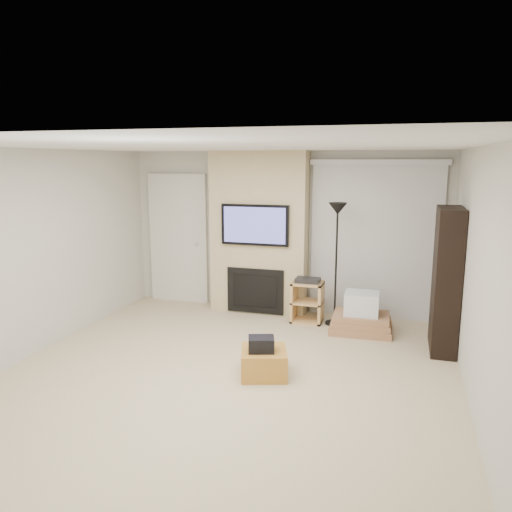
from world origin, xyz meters
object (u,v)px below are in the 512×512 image
(ottoman, at_px, (264,362))
(floor_lamp, at_px, (337,229))
(bookshelf, at_px, (446,280))
(box_stack, at_px, (361,317))
(av_stand, at_px, (307,299))

(ottoman, height_order, floor_lamp, floor_lamp)
(ottoman, distance_m, bookshelf, 2.52)
(box_stack, distance_m, bookshelf, 1.30)
(ottoman, relative_size, bookshelf, 0.28)
(ottoman, relative_size, box_stack, 0.58)
(box_stack, xyz_separation_m, bookshelf, (1.04, -0.37, 0.69))
(floor_lamp, height_order, bookshelf, bookshelf)
(av_stand, bearing_deg, ottoman, -93.05)
(av_stand, distance_m, box_stack, 0.85)
(floor_lamp, relative_size, bookshelf, 0.99)
(ottoman, xyz_separation_m, bookshelf, (1.95, 1.40, 0.75))
(ottoman, xyz_separation_m, box_stack, (0.91, 1.77, 0.06))
(box_stack, bearing_deg, ottoman, -117.26)
(ottoman, height_order, av_stand, av_stand)
(ottoman, bearing_deg, floor_lamp, 75.61)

